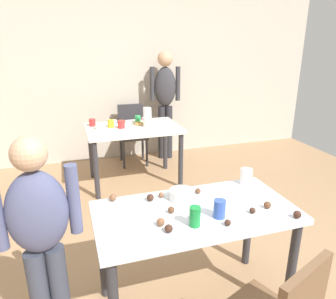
% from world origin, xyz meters
% --- Properties ---
extents(ground_plane, '(6.40, 6.40, 0.00)m').
position_xyz_m(ground_plane, '(0.00, 0.00, 0.00)').
color(ground_plane, '#9E7A56').
extents(wall_back, '(6.40, 0.10, 2.60)m').
position_xyz_m(wall_back, '(0.00, 3.20, 1.30)').
color(wall_back, '#BCB2A3').
rests_on(wall_back, ground_plane).
extents(dining_table_near, '(1.29, 0.65, 0.75)m').
position_xyz_m(dining_table_near, '(-0.10, -0.01, 0.64)').
color(dining_table_near, silver).
rests_on(dining_table_near, ground_plane).
extents(dining_table_far, '(1.15, 0.76, 0.75)m').
position_xyz_m(dining_table_far, '(-0.06, 2.13, 0.65)').
color(dining_table_far, silver).
rests_on(dining_table_far, ground_plane).
extents(chair_far_table, '(0.42, 0.42, 0.87)m').
position_xyz_m(chair_far_table, '(0.07, 2.87, 0.50)').
color(chair_far_table, '#2D2D33').
rests_on(chair_far_table, ground_plane).
extents(person_girl_near, '(0.46, 0.24, 1.34)m').
position_xyz_m(person_girl_near, '(-1.03, -0.04, 0.79)').
color(person_girl_near, '#383D4C').
rests_on(person_girl_near, ground_plane).
extents(person_adult_far, '(0.45, 0.26, 1.63)m').
position_xyz_m(person_adult_far, '(0.60, 2.89, 0.99)').
color(person_adult_far, '#28282D').
rests_on(person_adult_far, ground_plane).
extents(mixing_bowl, '(0.16, 0.16, 0.07)m').
position_xyz_m(mixing_bowl, '(-0.14, 0.16, 0.78)').
color(mixing_bowl, white).
rests_on(mixing_bowl, dining_table_near).
extents(soda_can, '(0.07, 0.07, 0.12)m').
position_xyz_m(soda_can, '(-0.18, -0.17, 0.81)').
color(soda_can, '#198438').
rests_on(soda_can, dining_table_near).
extents(fork_near, '(0.17, 0.02, 0.01)m').
position_xyz_m(fork_near, '(-0.54, 0.09, 0.75)').
color(fork_near, silver).
rests_on(fork_near, dining_table_near).
extents(cup_near_0, '(0.09, 0.09, 0.12)m').
position_xyz_m(cup_near_0, '(0.41, 0.24, 0.81)').
color(cup_near_0, white).
rests_on(cup_near_0, dining_table_near).
extents(cup_near_1, '(0.07, 0.07, 0.12)m').
position_xyz_m(cup_near_1, '(-0.00, -0.13, 0.81)').
color(cup_near_1, '#3351B2').
rests_on(cup_near_1, dining_table_near).
extents(cake_ball_0, '(0.04, 0.04, 0.04)m').
position_xyz_m(cake_ball_0, '(-0.00, 0.20, 0.77)').
color(cake_ball_0, brown).
rests_on(cake_ball_0, dining_table_near).
extents(cake_ball_1, '(0.05, 0.05, 0.05)m').
position_xyz_m(cake_ball_1, '(-0.35, 0.20, 0.77)').
color(cake_ball_1, '#3D2319').
rests_on(cake_ball_1, dining_table_near).
extents(cake_ball_2, '(0.05, 0.05, 0.05)m').
position_xyz_m(cake_ball_2, '(0.35, -0.13, 0.77)').
color(cake_ball_2, brown).
rests_on(cake_ball_2, dining_table_near).
extents(cake_ball_3, '(0.04, 0.04, 0.04)m').
position_xyz_m(cake_ball_3, '(-0.26, 0.01, 0.77)').
color(cake_ball_3, brown).
rests_on(cake_ball_3, dining_table_near).
extents(cake_ball_4, '(0.05, 0.05, 0.05)m').
position_xyz_m(cake_ball_4, '(-0.34, -0.19, 0.77)').
color(cake_ball_4, '#3D2319').
rests_on(cake_ball_4, dining_table_near).
extents(cake_ball_5, '(0.05, 0.05, 0.05)m').
position_xyz_m(cake_ball_5, '(0.45, -0.29, 0.77)').
color(cake_ball_5, '#3D2319').
rests_on(cake_ball_5, dining_table_near).
extents(cake_ball_6, '(0.04, 0.04, 0.04)m').
position_xyz_m(cake_ball_6, '(0.22, -0.15, 0.77)').
color(cake_ball_6, '#3D2319').
rests_on(cake_ball_6, dining_table_near).
extents(cake_ball_7, '(0.05, 0.05, 0.05)m').
position_xyz_m(cake_ball_7, '(-0.59, 0.28, 0.77)').
color(cake_ball_7, brown).
rests_on(cake_ball_7, dining_table_near).
extents(cake_ball_8, '(0.05, 0.05, 0.05)m').
position_xyz_m(cake_ball_8, '(-0.15, -0.10, 0.77)').
color(cake_ball_8, brown).
rests_on(cake_ball_8, dining_table_near).
extents(cake_ball_9, '(0.04, 0.04, 0.04)m').
position_xyz_m(cake_ball_9, '(0.01, -0.23, 0.77)').
color(cake_ball_9, '#3D2319').
rests_on(cake_ball_9, dining_table_near).
extents(cake_ball_10, '(0.04, 0.04, 0.04)m').
position_xyz_m(cake_ball_10, '(-0.26, 0.23, 0.77)').
color(cake_ball_10, brown).
rests_on(cake_ball_10, dining_table_near).
extents(cake_ball_11, '(0.05, 0.05, 0.05)m').
position_xyz_m(cake_ball_11, '(-0.37, -0.11, 0.77)').
color(cake_ball_11, brown).
rests_on(cake_ball_11, dining_table_near).
extents(pitcher_far, '(0.10, 0.10, 0.24)m').
position_xyz_m(pitcher_far, '(0.11, 2.08, 0.87)').
color(pitcher_far, white).
rests_on(pitcher_far, dining_table_far).
extents(cup_far_0, '(0.08, 0.08, 0.09)m').
position_xyz_m(cup_far_0, '(-0.21, 2.11, 0.80)').
color(cup_far_0, red).
rests_on(cup_far_0, dining_table_far).
extents(cup_far_1, '(0.07, 0.07, 0.09)m').
position_xyz_m(cup_far_1, '(0.04, 2.31, 0.80)').
color(cup_far_1, green).
rests_on(cup_far_1, dining_table_far).
extents(cup_far_2, '(0.08, 0.08, 0.09)m').
position_xyz_m(cup_far_2, '(-0.54, 2.32, 0.80)').
color(cup_far_2, red).
rests_on(cup_far_2, dining_table_far).
extents(cup_far_3, '(0.08, 0.08, 0.09)m').
position_xyz_m(cup_far_3, '(-0.33, 2.19, 0.80)').
color(cup_far_3, yellow).
rests_on(cup_far_3, dining_table_far).
extents(donut_far_0, '(0.14, 0.14, 0.04)m').
position_xyz_m(donut_far_0, '(-0.46, 2.18, 0.77)').
color(donut_far_0, white).
rests_on(donut_far_0, dining_table_far).
extents(donut_far_1, '(0.11, 0.11, 0.03)m').
position_xyz_m(donut_far_1, '(-0.16, 2.38, 0.77)').
color(donut_far_1, brown).
rests_on(donut_far_1, dining_table_far).
extents(donut_far_2, '(0.11, 0.11, 0.03)m').
position_xyz_m(donut_far_2, '(-0.26, 2.42, 0.77)').
color(donut_far_2, white).
rests_on(donut_far_2, dining_table_far).
extents(donut_far_3, '(0.13, 0.13, 0.04)m').
position_xyz_m(donut_far_3, '(0.19, 2.44, 0.77)').
color(donut_far_3, pink).
rests_on(donut_far_3, dining_table_far).
extents(donut_far_4, '(0.11, 0.11, 0.03)m').
position_xyz_m(donut_far_4, '(0.03, 2.21, 0.77)').
color(donut_far_4, gold).
rests_on(donut_far_4, dining_table_far).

